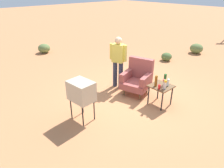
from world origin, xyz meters
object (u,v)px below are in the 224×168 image
object	(u,v)px
side_table	(161,88)
flower_vase	(165,84)
soda_can_red	(159,87)
bottle_wine_green	(165,80)
bottle_short_clear	(168,83)
tv_on_stand	(81,91)
armchair	(138,78)
person_standing	(118,59)
bottle_tall_amber	(156,81)

from	to	relation	value
side_table	flower_vase	world-z (taller)	flower_vase
soda_can_red	flower_vase	size ratio (longest dim) A/B	0.46
soda_can_red	bottle_wine_green	xyz separation A→B (m)	(-0.05, 0.30, 0.10)
bottle_short_clear	bottle_wine_green	bearing A→B (deg)	-166.83
tv_on_stand	bottle_short_clear	bearing A→B (deg)	64.72
side_table	flower_vase	distance (m)	0.30
tv_on_stand	soda_can_red	distance (m)	2.01
armchair	flower_vase	xyz separation A→B (m)	(1.06, -0.17, 0.23)
bottle_wine_green	flower_vase	xyz separation A→B (m)	(0.13, -0.20, -0.01)
person_standing	bottle_tall_amber	bearing A→B (deg)	-1.76
side_table	person_standing	world-z (taller)	person_standing
soda_can_red	bottle_wine_green	size ratio (longest dim) A/B	0.38
side_table	person_standing	size ratio (longest dim) A/B	0.35
side_table	soda_can_red	xyz separation A→B (m)	(0.08, -0.21, 0.14)
bottle_tall_amber	tv_on_stand	bearing A→B (deg)	-112.95
bottle_tall_amber	bottle_short_clear	world-z (taller)	bottle_tall_amber
soda_can_red	bottle_tall_amber	world-z (taller)	bottle_tall_amber
bottle_wine_green	flower_vase	bearing A→B (deg)	-56.26
bottle_wine_green	bottle_short_clear	world-z (taller)	bottle_wine_green
armchair	side_table	bearing A→B (deg)	-4.32
tv_on_stand	side_table	bearing A→B (deg)	66.39
soda_can_red	bottle_short_clear	size ratio (longest dim) A/B	0.61
side_table	bottle_tall_amber	world-z (taller)	bottle_tall_amber
soda_can_red	person_standing	bearing A→B (deg)	176.09
person_standing	bottle_wine_green	xyz separation A→B (m)	(1.62, 0.19, -0.20)
soda_can_red	flower_vase	world-z (taller)	flower_vase
bottle_tall_amber	flower_vase	xyz separation A→B (m)	(0.25, 0.04, -0.00)
armchair	bottle_wine_green	size ratio (longest dim) A/B	3.31
armchair	tv_on_stand	distance (m)	2.07
tv_on_stand	soda_can_red	xyz separation A→B (m)	(0.95, 1.77, -0.14)
side_table	bottle_tall_amber	xyz separation A→B (m)	(-0.09, -0.14, 0.23)
tv_on_stand	bottle_wine_green	size ratio (longest dim) A/B	3.22
armchair	flower_vase	size ratio (longest dim) A/B	4.00
armchair	tv_on_stand	xyz separation A→B (m)	(0.03, -2.05, 0.28)
person_standing	bottle_tall_amber	size ratio (longest dim) A/B	5.47
bottle_tall_amber	bottle_wine_green	bearing A→B (deg)	63.34
side_table	bottle_short_clear	distance (m)	0.25
bottle_short_clear	flower_vase	size ratio (longest dim) A/B	0.75
person_standing	soda_can_red	xyz separation A→B (m)	(1.67, -0.11, -0.30)
armchair	bottle_tall_amber	bearing A→B (deg)	-14.27
armchair	bottle_tall_amber	distance (m)	0.87
tv_on_stand	person_standing	xyz separation A→B (m)	(-0.72, 1.89, 0.16)
side_table	bottle_wine_green	bearing A→B (deg)	71.47
soda_can_red	bottle_wine_green	world-z (taller)	bottle_wine_green
soda_can_red	bottle_wine_green	bearing A→B (deg)	99.09
person_standing	bottle_wine_green	size ratio (longest dim) A/B	5.12
bottle_tall_amber	bottle_wine_green	xyz separation A→B (m)	(0.12, 0.23, 0.01)
person_standing	bottle_tall_amber	distance (m)	1.52
armchair	tv_on_stand	bearing A→B (deg)	-89.16
person_standing	flower_vase	distance (m)	1.76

